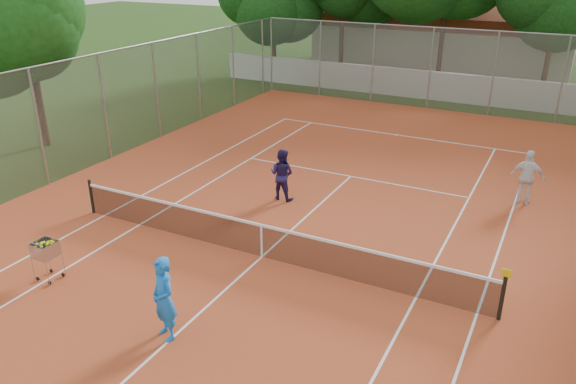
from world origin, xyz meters
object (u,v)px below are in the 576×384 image
at_px(clubhouse, 445,33).
at_px(player_far_right, 527,177).
at_px(player_near, 164,299).
at_px(ball_hopper, 47,259).
at_px(player_far_left, 282,174).
at_px(tennis_net, 262,240).

height_order(clubhouse, player_far_right, clubhouse).
height_order(player_near, ball_hopper, player_near).
relative_size(player_near, player_far_right, 1.06).
relative_size(clubhouse, player_far_left, 9.79).
height_order(player_near, player_far_right, player_near).
xyz_separation_m(clubhouse, player_far_right, (7.71, -22.23, -1.30)).
bearing_deg(clubhouse, ball_hopper, -93.68).
height_order(clubhouse, player_far_left, clubhouse).
bearing_deg(player_far_left, tennis_net, 110.55).
distance_m(player_near, player_far_left, 7.45).
height_order(player_far_left, player_far_right, player_far_right).
height_order(clubhouse, ball_hopper, clubhouse).
height_order(tennis_net, player_far_left, player_far_left).
bearing_deg(clubhouse, tennis_net, -86.05).
distance_m(tennis_net, player_far_left, 3.83).
distance_m(player_near, player_far_right, 12.04).
xyz_separation_m(player_far_right, ball_hopper, (-9.79, -10.06, -0.32)).
xyz_separation_m(tennis_net, player_near, (-0.12, -3.77, 0.44)).
height_order(tennis_net, player_far_right, player_far_right).
distance_m(tennis_net, clubhouse, 29.12).
xyz_separation_m(player_far_left, ball_hopper, (-2.79, -6.88, -0.28)).
bearing_deg(player_near, player_far_right, 85.92).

